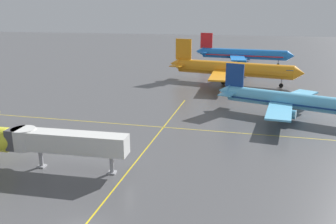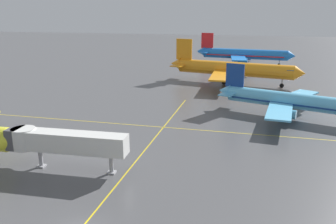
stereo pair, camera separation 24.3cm
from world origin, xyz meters
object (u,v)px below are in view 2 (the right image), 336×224
airliner_third_row (232,69)px  jet_bridge (58,141)px  airliner_far_left_stand (243,54)px  airliner_second_row (291,101)px

airliner_third_row → jet_bridge: 69.95m
airliner_third_row → airliner_far_left_stand: (1.74, 40.72, -0.15)m
airliner_second_row → airliner_far_left_stand: airliner_far_left_stand is taller
jet_bridge → airliner_second_row: bearing=45.3°
airliner_second_row → airliner_third_row: bearing=113.3°
airliner_second_row → airliner_third_row: size_ratio=0.78×
jet_bridge → airliner_far_left_stand: bearing=79.0°
airliner_far_left_stand → jet_bridge: size_ratio=2.32×
airliner_third_row → jet_bridge: size_ratio=2.39×
airliner_second_row → jet_bridge: airliner_second_row is taller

